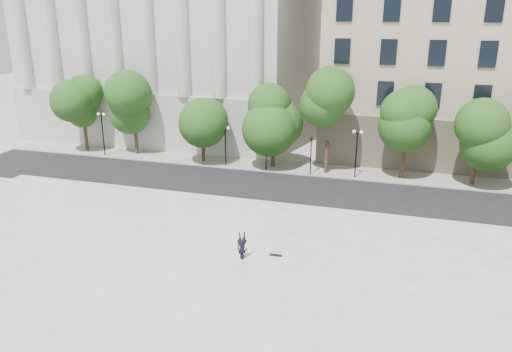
# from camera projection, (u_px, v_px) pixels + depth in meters

# --- Properties ---
(ground) EXTENTS (160.00, 160.00, 0.00)m
(ground) POSITION_uv_depth(u_px,v_px,m) (188.00, 305.00, 25.24)
(ground) COLOR #AAA8A0
(ground) RESTS_ON ground
(plaza) EXTENTS (44.00, 22.00, 0.45)m
(plaza) POSITION_uv_depth(u_px,v_px,m) (209.00, 273.00, 27.90)
(plaza) COLOR white
(plaza) RESTS_ON ground
(street) EXTENTS (60.00, 8.00, 0.02)m
(street) POSITION_uv_depth(u_px,v_px,m) (275.00, 189.00, 41.62)
(street) COLOR black
(street) RESTS_ON ground
(far_sidewalk) EXTENTS (60.00, 4.00, 0.12)m
(far_sidewalk) POSITION_uv_depth(u_px,v_px,m) (291.00, 167.00, 47.06)
(far_sidewalk) COLOR #9F9D93
(far_sidewalk) RESTS_ON ground
(building_west) EXTENTS (31.50, 27.65, 25.60)m
(building_west) POSITION_uv_depth(u_px,v_px,m) (183.00, 21.00, 60.79)
(building_west) COLOR #BBBBB6
(building_west) RESTS_ON ground
(traffic_light_west) EXTENTS (0.88, 1.67, 4.16)m
(traffic_light_west) POSITION_uv_depth(u_px,v_px,m) (266.00, 133.00, 44.90)
(traffic_light_west) COLOR black
(traffic_light_west) RESTS_ON ground
(traffic_light_east) EXTENTS (0.49, 1.61, 4.14)m
(traffic_light_east) POSITION_uv_depth(u_px,v_px,m) (312.00, 136.00, 43.81)
(traffic_light_east) COLOR black
(traffic_light_east) RESTS_ON ground
(person_lying) EXTENTS (1.36, 1.74, 0.45)m
(person_lying) POSITION_uv_depth(u_px,v_px,m) (242.00, 255.00, 28.95)
(person_lying) COLOR black
(person_lying) RESTS_ON plaza
(skateboard) EXTENTS (0.75, 0.22, 0.08)m
(skateboard) POSITION_uv_depth(u_px,v_px,m) (276.00, 255.00, 29.33)
(skateboard) COLOR black
(skateboard) RESTS_ON plaza
(street_trees) EXTENTS (46.18, 4.95, 7.67)m
(street_trees) POSITION_uv_depth(u_px,v_px,m) (287.00, 115.00, 45.23)
(street_trees) COLOR #382619
(street_trees) RESTS_ON ground
(lamp_posts) EXTENTS (38.87, 0.28, 4.48)m
(lamp_posts) POSITION_uv_depth(u_px,v_px,m) (288.00, 141.00, 44.88)
(lamp_posts) COLOR black
(lamp_posts) RESTS_ON ground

